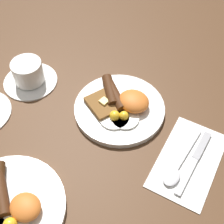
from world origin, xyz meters
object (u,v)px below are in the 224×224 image
object	(u,v)px
spoon	(175,171)
breakfast_plate_near	(120,106)
breakfast_plate_far	(7,208)
teacup_near	(28,74)
knife	(195,158)

from	to	relation	value
spoon	breakfast_plate_near	bearing A→B (deg)	-112.18
breakfast_plate_far	teacup_near	size ratio (longest dim) A/B	1.65
breakfast_plate_near	spoon	xyz separation A→B (m)	(-0.21, 0.08, -0.01)
breakfast_plate_far	teacup_near	xyz separation A→B (m)	(0.23, -0.30, 0.02)
teacup_near	spoon	bearing A→B (deg)	177.82
breakfast_plate_far	knife	bearing A→B (deg)	-128.31
teacup_near	knife	xyz separation A→B (m)	(-0.49, -0.04, -0.02)
breakfast_plate_near	knife	bearing A→B (deg)	174.33
breakfast_plate_near	knife	world-z (taller)	breakfast_plate_near
breakfast_plate_near	breakfast_plate_far	xyz separation A→B (m)	(0.04, 0.36, -0.00)
knife	spoon	xyz separation A→B (m)	(0.02, 0.06, 0.00)
teacup_near	knife	size ratio (longest dim) A/B	0.80
knife	breakfast_plate_near	bearing A→B (deg)	-99.51
teacup_near	breakfast_plate_near	bearing A→B (deg)	-166.99
breakfast_plate_near	teacup_near	world-z (taller)	teacup_near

